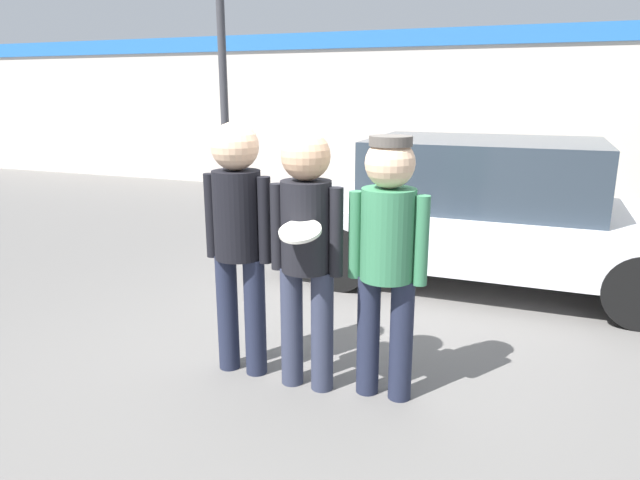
% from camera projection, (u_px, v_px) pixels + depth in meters
% --- Properties ---
extents(ground_plane, '(56.00, 56.00, 0.00)m').
position_uv_depth(ground_plane, '(313.00, 355.00, 4.35)').
color(ground_plane, '#5B5956').
extents(storefront_building, '(24.00, 0.22, 3.01)m').
position_uv_depth(storefront_building, '(458.00, 114.00, 10.30)').
color(storefront_building, beige).
rests_on(storefront_building, ground).
extents(person_left, '(0.50, 0.33, 1.77)m').
position_uv_depth(person_left, '(238.00, 228.00, 3.86)').
color(person_left, '#1E2338').
rests_on(person_left, ground).
extents(person_middle_with_frisbee, '(0.50, 0.53, 1.73)m').
position_uv_depth(person_middle_with_frisbee, '(306.00, 241.00, 3.65)').
color(person_middle_with_frisbee, '#2D3347').
rests_on(person_middle_with_frisbee, ground).
extents(person_right, '(0.51, 0.34, 1.70)m').
position_uv_depth(person_right, '(387.00, 246.00, 3.54)').
color(person_right, '#1E2338').
rests_on(person_right, ground).
extents(parked_car_near, '(4.33, 1.85, 1.48)m').
position_uv_depth(parked_car_near, '(487.00, 212.00, 5.89)').
color(parked_car_near, silver).
rests_on(parked_car_near, ground).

